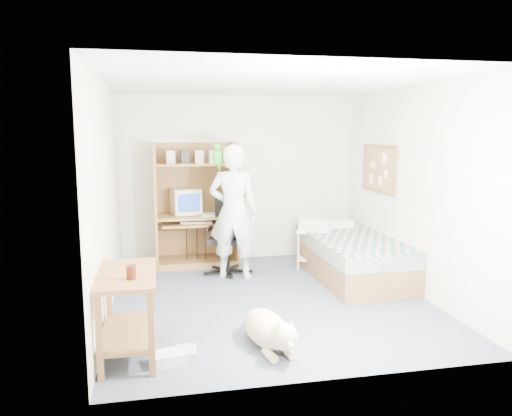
# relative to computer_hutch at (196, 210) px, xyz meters

# --- Properties ---
(floor) EXTENTS (4.00, 4.00, 0.00)m
(floor) POSITION_rel_computer_hutch_xyz_m (0.70, -1.74, -0.82)
(floor) COLOR #434D5C
(floor) RESTS_ON ground
(wall_back) EXTENTS (3.60, 0.02, 2.50)m
(wall_back) POSITION_rel_computer_hutch_xyz_m (0.70, 0.26, 0.43)
(wall_back) COLOR silver
(wall_back) RESTS_ON floor
(wall_right) EXTENTS (0.02, 4.00, 2.50)m
(wall_right) POSITION_rel_computer_hutch_xyz_m (2.50, -1.74, 0.43)
(wall_right) COLOR silver
(wall_right) RESTS_ON floor
(wall_left) EXTENTS (0.02, 4.00, 2.50)m
(wall_left) POSITION_rel_computer_hutch_xyz_m (-1.10, -1.74, 0.43)
(wall_left) COLOR silver
(wall_left) RESTS_ON floor
(ceiling) EXTENTS (3.60, 4.00, 0.02)m
(ceiling) POSITION_rel_computer_hutch_xyz_m (0.70, -1.74, 1.68)
(ceiling) COLOR white
(ceiling) RESTS_ON wall_back
(computer_hutch) EXTENTS (1.20, 0.63, 1.80)m
(computer_hutch) POSITION_rel_computer_hutch_xyz_m (0.00, 0.00, 0.00)
(computer_hutch) COLOR brown
(computer_hutch) RESTS_ON floor
(bed) EXTENTS (1.02, 2.02, 0.66)m
(bed) POSITION_rel_computer_hutch_xyz_m (2.00, -1.12, -0.53)
(bed) COLOR brown
(bed) RESTS_ON floor
(side_desk) EXTENTS (0.50, 1.00, 0.75)m
(side_desk) POSITION_rel_computer_hutch_xyz_m (-0.85, -2.94, -0.33)
(side_desk) COLOR brown
(side_desk) RESTS_ON floor
(corkboard) EXTENTS (0.04, 0.94, 0.66)m
(corkboard) POSITION_rel_computer_hutch_xyz_m (2.47, -0.84, 0.63)
(corkboard) COLOR olive
(corkboard) RESTS_ON wall_right
(office_chair) EXTENTS (0.62, 0.63, 1.09)m
(office_chair) POSITION_rel_computer_hutch_xyz_m (0.40, -0.51, -0.43)
(office_chair) COLOR black
(office_chair) RESTS_ON floor
(person) EXTENTS (0.76, 0.62, 1.81)m
(person) POSITION_rel_computer_hutch_xyz_m (0.43, -0.82, 0.08)
(person) COLOR silver
(person) RESTS_ON floor
(parrot) EXTENTS (0.13, 0.23, 0.37)m
(parrot) POSITION_rel_computer_hutch_xyz_m (0.23, -0.80, 0.83)
(parrot) COLOR #159218
(parrot) RESTS_ON person
(dog) EXTENTS (0.46, 1.04, 0.39)m
(dog) POSITION_rel_computer_hutch_xyz_m (0.40, -3.05, -0.65)
(dog) COLOR beige
(dog) RESTS_ON floor
(printer_cart) EXTENTS (0.58, 0.53, 0.57)m
(printer_cart) POSITION_rel_computer_hutch_xyz_m (1.65, -0.54, -0.44)
(printer_cart) COLOR white
(printer_cart) RESTS_ON floor
(printer) EXTENTS (0.51, 0.46, 0.18)m
(printer) POSITION_rel_computer_hutch_xyz_m (1.65, -0.54, -0.16)
(printer) COLOR beige
(printer) RESTS_ON printer_cart
(crt_monitor) EXTENTS (0.46, 0.47, 0.37)m
(crt_monitor) POSITION_rel_computer_hutch_xyz_m (-0.15, 0.01, 0.14)
(crt_monitor) COLOR beige
(crt_monitor) RESTS_ON computer_hutch
(keyboard) EXTENTS (0.46, 0.20, 0.03)m
(keyboard) POSITION_rel_computer_hutch_xyz_m (-0.01, -0.16, -0.15)
(keyboard) COLOR beige
(keyboard) RESTS_ON computer_hutch
(pencil_cup) EXTENTS (0.08, 0.08, 0.12)m
(pencil_cup) POSITION_rel_computer_hutch_xyz_m (0.40, -0.09, -0.00)
(pencil_cup) COLOR gold
(pencil_cup) RESTS_ON computer_hutch
(drink_glass) EXTENTS (0.08, 0.08, 0.12)m
(drink_glass) POSITION_rel_computer_hutch_xyz_m (-0.80, -3.14, -0.01)
(drink_glass) COLOR #3F170A
(drink_glass) RESTS_ON side_desk
(floor_box_a) EXTENTS (0.28, 0.24, 0.10)m
(floor_box_a) POSITION_rel_computer_hutch_xyz_m (-0.51, -3.19, -0.77)
(floor_box_a) COLOR white
(floor_box_a) RESTS_ON floor
(floor_box_b) EXTENTS (0.20, 0.23, 0.08)m
(floor_box_b) POSITION_rel_computer_hutch_xyz_m (-0.36, -3.11, -0.78)
(floor_box_b) COLOR beige
(floor_box_b) RESTS_ON floor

